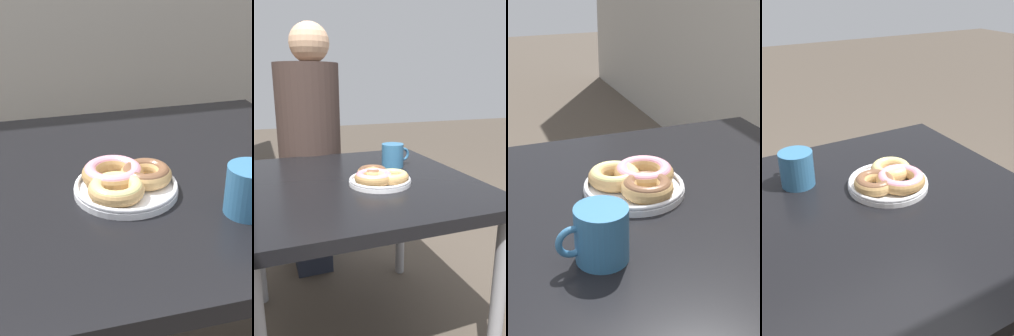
{
  "view_description": "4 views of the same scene",
  "coord_description": "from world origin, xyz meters",
  "views": [
    {
      "loc": [
        -0.32,
        -0.82,
        1.23
      ],
      "look_at": [
        -0.09,
        0.04,
        0.79
      ],
      "focal_mm": 50.0,
      "sensor_mm": 36.0,
      "label": 1
    },
    {
      "loc": [
        -1.16,
        0.44,
        1.09
      ],
      "look_at": [
        -0.09,
        0.04,
        0.79
      ],
      "focal_mm": 35.0,
      "sensor_mm": 36.0,
      "label": 2
    },
    {
      "loc": [
        0.78,
        -0.29,
        1.22
      ],
      "look_at": [
        -0.09,
        0.04,
        0.79
      ],
      "focal_mm": 50.0,
      "sensor_mm": 36.0,
      "label": 3
    },
    {
      "loc": [
        0.37,
        0.83,
        1.26
      ],
      "look_at": [
        -0.09,
        0.04,
        0.79
      ],
      "focal_mm": 40.0,
      "sensor_mm": 36.0,
      "label": 4
    }
  ],
  "objects": [
    {
      "name": "ground_plane",
      "position": [
        0.0,
        0.0,
        0.0
      ],
      "size": [
        14.0,
        14.0,
        0.0
      ],
      "primitive_type": "plane",
      "color": "#4C4238"
    },
    {
      "name": "donut_plate",
      "position": [
        -0.1,
        0.04,
        0.76
      ],
      "size": [
        0.25,
        0.25,
        0.05
      ],
      "color": "white",
      "rests_on": "dining_table"
    },
    {
      "name": "coffee_mug",
      "position": [
        0.12,
        -0.11,
        0.78
      ],
      "size": [
        0.1,
        0.13,
        0.1
      ],
      "color": "teal",
      "rests_on": "dining_table"
    },
    {
      "name": "person_figure",
      "position": [
        0.63,
        0.18,
        0.74
      ],
      "size": [
        0.37,
        0.33,
        1.37
      ],
      "color": "#232838",
      "rests_on": "ground_plane"
    },
    {
      "name": "dining_table",
      "position": [
        0.0,
        0.11,
        0.65
      ],
      "size": [
        0.93,
        0.88,
        0.73
      ],
      "color": "black",
      "rests_on": "ground_plane"
    }
  ]
}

